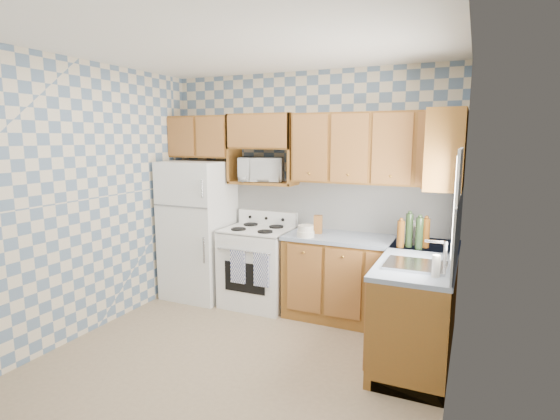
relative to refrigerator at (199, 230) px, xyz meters
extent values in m
plane|color=#7F6951|center=(1.27, -1.25, -0.84)|extent=(3.40, 3.40, 0.00)
cube|color=slate|center=(1.27, 0.35, 0.51)|extent=(3.40, 0.02, 2.70)
cube|color=slate|center=(2.97, -1.25, 0.51)|extent=(0.02, 3.20, 2.70)
cube|color=white|center=(1.68, 0.34, 0.36)|extent=(2.60, 0.02, 0.56)
cube|color=white|center=(2.96, -0.45, 0.36)|extent=(0.02, 1.60, 0.56)
cube|color=white|center=(0.00, 0.00, 0.00)|extent=(0.75, 0.70, 1.68)
cube|color=white|center=(0.80, 0.03, -0.39)|extent=(0.76, 0.65, 0.90)
cube|color=silver|center=(0.80, 0.03, 0.07)|extent=(0.76, 0.65, 0.02)
cube|color=white|center=(0.80, 0.30, 0.16)|extent=(0.76, 0.08, 0.17)
cube|color=navy|center=(0.73, -0.32, -0.30)|extent=(0.18, 0.02, 0.37)
cube|color=navy|center=(1.02, -0.32, -0.30)|extent=(0.18, 0.02, 0.37)
cube|color=brown|center=(2.10, 0.05, -0.40)|extent=(1.75, 0.60, 0.88)
cube|color=brown|center=(2.67, -0.45, -0.40)|extent=(0.60, 1.60, 0.88)
cube|color=slate|center=(2.10, 0.05, 0.06)|extent=(1.77, 0.63, 0.04)
cube|color=slate|center=(2.67, -0.45, 0.06)|extent=(0.63, 1.60, 0.04)
cube|color=brown|center=(2.10, 0.19, 1.01)|extent=(1.75, 0.33, 0.74)
cube|color=brown|center=(-0.02, 0.19, 1.13)|extent=(0.82, 0.33, 0.50)
cube|color=brown|center=(2.81, 0.00, 1.01)|extent=(0.33, 0.70, 0.74)
cube|color=brown|center=(0.80, 0.19, 0.60)|extent=(0.80, 0.33, 0.03)
imported|color=white|center=(0.77, 0.21, 0.75)|extent=(0.60, 0.49, 0.28)
cube|color=#B7B7BC|center=(2.67, -0.80, 0.09)|extent=(0.48, 0.40, 0.03)
cube|color=silver|center=(2.96, -0.80, 0.61)|extent=(0.02, 0.66, 0.86)
cylinder|color=black|center=(2.53, -0.16, 0.24)|extent=(0.07, 0.07, 0.32)
cylinder|color=black|center=(2.63, -0.21, 0.23)|extent=(0.07, 0.07, 0.30)
cylinder|color=#542E0D|center=(2.68, -0.12, 0.22)|extent=(0.07, 0.07, 0.28)
cylinder|color=#542E0D|center=(2.46, -0.21, 0.21)|extent=(0.07, 0.07, 0.26)
cube|color=brown|center=(1.53, 0.06, 0.18)|extent=(0.11, 0.11, 0.20)
cylinder|color=white|center=(2.53, -0.03, 0.17)|extent=(0.15, 0.15, 0.19)
cylinder|color=beige|center=(2.85, -1.03, 0.17)|extent=(0.06, 0.06, 0.17)
camera|label=1|loc=(3.07, -4.40, 1.12)|focal=28.00mm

